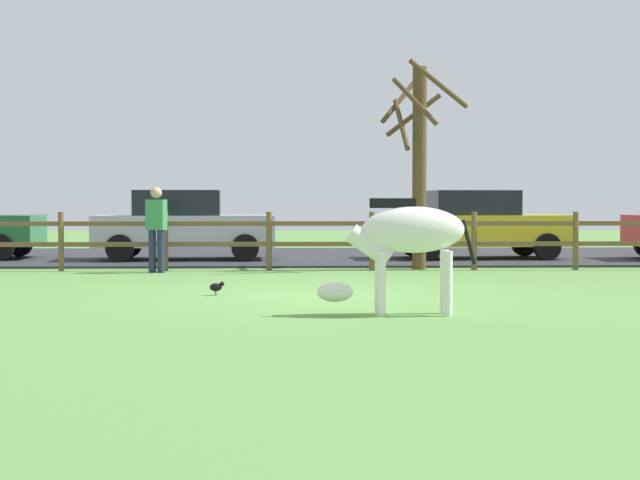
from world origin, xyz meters
The scene contains 9 objects.
ground_plane centered at (0.00, 0.00, 0.00)m, with size 60.00×60.00×0.00m, color #5B8C42.
parking_asphalt centered at (0.00, 9.30, 0.03)m, with size 28.00×7.40×0.05m, color #2D2D33.
paddock_fence centered at (-0.83, 5.00, 0.66)m, with size 20.45×0.11×1.16m.
bare_tree centered at (2.16, 5.24, 2.24)m, with size 1.72×1.74×4.08m.
zebra centered at (0.98, -2.38, 0.93)m, with size 1.93×0.50×1.41m.
crow_on_grass centered at (-1.49, 0.07, 0.13)m, with size 0.22×0.10×0.20m.
parked_car_yellow centered at (3.88, 7.99, 0.84)m, with size 4.09×2.07×1.56m.
parked_car_silver centered at (-2.82, 7.80, 0.84)m, with size 4.08×2.04×1.56m.
visitor_near_fence centered at (-2.97, 4.52, 0.91)m, with size 0.41×0.31×1.64m.
Camera 1 is at (-0.44, -13.89, 1.39)m, focal length 53.85 mm.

